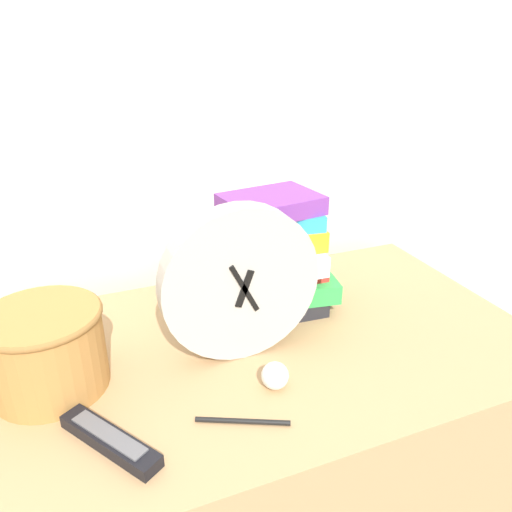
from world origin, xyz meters
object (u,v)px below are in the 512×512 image
desk_clock (240,284)px  crumpled_paper_ball (275,376)px  pen (243,421)px  tv_remote (110,440)px  basket (45,348)px  book_stack (274,258)px

desk_clock → crumpled_paper_ball: (0.02, -0.11, -0.12)m
crumpled_paper_ball → pen: (-0.08, -0.06, -0.02)m
crumpled_paper_ball → tv_remote: bearing=-173.8°
basket → pen: size_ratio=1.45×
desk_clock → pen: (-0.06, -0.17, -0.14)m
tv_remote → pen: bearing=-8.7°
basket → crumpled_paper_ball: size_ratio=4.20×
desk_clock → basket: (-0.33, 0.03, -0.07)m
pen → crumpled_paper_ball: bearing=36.5°
tv_remote → desk_clock: bearing=29.3°
book_stack → basket: (-0.45, -0.10, -0.04)m
book_stack → tv_remote: 0.47m
desk_clock → basket: 0.33m
basket → tv_remote: (0.07, -0.17, -0.07)m
basket → pen: 0.34m
book_stack → basket: size_ratio=1.35×
basket → tv_remote: 0.20m
crumpled_paper_ball → pen: crumpled_paper_ball is taller
book_stack → basket: 0.46m
desk_clock → pen: 0.23m
desk_clock → book_stack: (0.12, 0.13, -0.03)m
desk_clock → book_stack: bearing=46.5°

